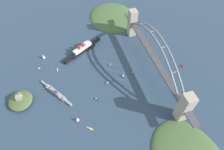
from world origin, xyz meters
TOP-DOWN VIEW (x-y plane):
  - ground_plane at (0.00, 0.00)m, footprint 1400.00×1400.00m
  - harbor_arch_bridge at (-0.00, 0.00)m, footprint 279.28×15.85m
  - headland_east_shore at (180.03, 19.61)m, footprint 129.50×111.26m
  - ocean_liner at (85.46, 116.72)m, footprint 55.45×87.25m
  - naval_cruiser at (-4.14, 182.69)m, footprint 67.46×47.12m
  - fort_island_mid_harbor at (-3.94, 240.91)m, footprint 41.76×39.30m
  - seaplane_taxiing_near_bridge at (-15.49, -63.18)m, footprint 10.17×7.09m
  - small_boat_0 at (-84.71, 140.70)m, footprint 9.30×10.25m
  - small_boat_1 at (-65.67, 156.31)m, footprint 6.41×9.78m
  - small_boat_2 at (-9.69, 90.92)m, footprint 3.77×10.33m
  - small_boat_3 at (49.01, 173.96)m, footprint 9.92×3.25m
  - small_boat_4 at (-1.21, 37.81)m, footprint 3.58×7.95m
  - small_boat_5 at (31.54, 72.65)m, footprint 4.79×7.89m
  - small_boat_6 at (-36.58, 118.61)m, footprint 7.72×6.98m
  - small_boat_7 at (62.77, 207.05)m, footprint 3.61×11.34m
  - small_boat_8 at (-3.30, 58.15)m, footprint 7.26×4.29m
  - small_boat_9 at (88.05, 196.11)m, footprint 8.69×10.15m

SIDE VIEW (x-z plane):
  - ground_plane at x=0.00m, z-range 0.00..0.00m
  - headland_east_shore at x=180.03m, z-range -8.41..8.41m
  - small_boat_0 at x=-84.71m, z-range -0.26..1.52m
  - small_boat_3 at x=49.01m, z-range -0.25..1.53m
  - small_boat_6 at x=-36.58m, z-range -0.28..1.69m
  - small_boat_7 at x=62.77m, z-range -0.28..1.77m
  - small_boat_4 at x=-1.21m, z-range -0.34..1.97m
  - small_boat_2 at x=-9.69m, z-range -0.37..2.13m
  - small_boat_5 at x=31.54m, z-range -0.34..2.11m
  - seaplane_taxiing_near_bridge at x=-15.49m, z-range -0.40..4.43m
  - naval_cruiser at x=-4.14m, z-range -5.60..11.15m
  - small_boat_8 at x=-3.30m, z-range -0.19..7.36m
  - small_boat_1 at x=-65.67m, z-range -0.29..9.09m
  - fort_island_mid_harbor at x=-3.94m, z-range -3.98..14.45m
  - ocean_liner at x=85.46m, z-range -3.83..15.29m
  - small_boat_9 at x=88.05m, z-range -0.43..11.92m
  - harbor_arch_bridge at x=0.00m, z-range -6.04..70.90m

